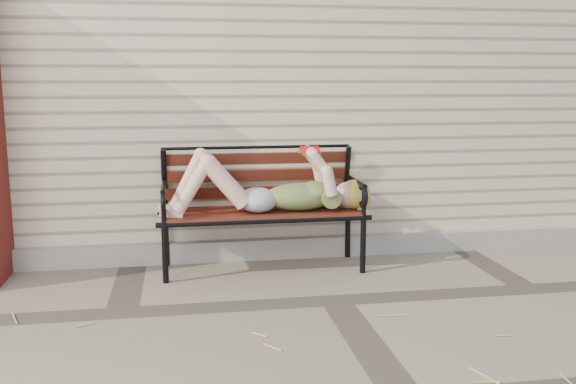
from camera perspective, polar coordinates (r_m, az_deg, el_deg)
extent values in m
plane|color=gray|center=(3.91, 4.25, -9.58)|extent=(80.00, 80.00, 0.00)
cube|color=beige|center=(6.64, -1.90, 11.67)|extent=(8.00, 4.00, 3.00)
cube|color=#AEA89E|center=(4.79, 1.49, -4.91)|extent=(8.00, 0.10, 0.15)
cylinder|color=black|center=(4.24, -10.88, -5.33)|extent=(0.04, 0.04, 0.40)
cylinder|color=black|center=(4.63, -10.78, -4.02)|extent=(0.04, 0.04, 0.40)
cylinder|color=black|center=(4.41, 6.69, -4.62)|extent=(0.04, 0.04, 0.40)
cylinder|color=black|center=(4.78, 5.34, -3.42)|extent=(0.04, 0.04, 0.40)
cube|color=maroon|center=(4.42, -2.28, -1.83)|extent=(1.36, 0.44, 0.03)
cylinder|color=black|center=(4.23, -1.93, -2.62)|extent=(1.43, 0.04, 0.04)
cylinder|color=black|center=(4.62, -2.60, -1.54)|extent=(1.43, 0.04, 0.04)
torus|color=black|center=(4.65, -2.80, 4.34)|extent=(0.25, 0.03, 0.25)
ellipsoid|color=#0A3C46|center=(4.41, 0.99, -0.42)|extent=(0.48, 0.28, 0.19)
ellipsoid|color=#0A3C46|center=(4.43, 2.36, 0.02)|extent=(0.23, 0.27, 0.14)
ellipsoid|color=#BABABF|center=(4.37, -2.71, -0.71)|extent=(0.27, 0.30, 0.17)
sphere|color=beige|center=(4.49, 5.38, -0.28)|extent=(0.20, 0.20, 0.20)
ellipsoid|color=gold|center=(4.50, 5.93, -0.21)|extent=(0.22, 0.23, 0.21)
cube|color=red|center=(4.38, 1.92, 4.00)|extent=(0.13, 0.02, 0.02)
cube|color=white|center=(4.34, 2.02, 3.63)|extent=(0.13, 0.08, 0.05)
cube|color=white|center=(4.41, 1.82, 3.74)|extent=(0.13, 0.08, 0.05)
cube|color=red|center=(4.34, 2.03, 3.67)|extent=(0.13, 0.08, 0.05)
cube|color=red|center=(4.42, 1.82, 3.79)|extent=(0.13, 0.08, 0.05)
cylinder|color=tan|center=(3.77, -17.93, -10.73)|extent=(0.04, 0.17, 0.01)
cylinder|color=tan|center=(3.34, 16.08, -13.40)|extent=(0.16, 0.04, 0.01)
cylinder|color=tan|center=(3.15, 16.82, -14.94)|extent=(0.10, 0.09, 0.01)
cylinder|color=tan|center=(3.55, -11.43, -11.75)|extent=(0.09, 0.05, 0.01)
cylinder|color=tan|center=(3.61, -6.89, -11.25)|extent=(0.06, 0.08, 0.01)
cylinder|color=tan|center=(3.02, -10.40, -15.75)|extent=(0.10, 0.12, 0.01)
cylinder|color=tan|center=(3.70, 4.15, -10.67)|extent=(0.16, 0.05, 0.01)
cylinder|color=tan|center=(3.34, 3.31, -13.03)|extent=(0.02, 0.10, 0.01)
cylinder|color=tan|center=(3.51, -6.18, -11.88)|extent=(0.03, 0.16, 0.01)
cylinder|color=tan|center=(3.60, 10.19, -11.39)|extent=(0.14, 0.09, 0.01)
cylinder|color=tan|center=(3.20, 4.30, -14.09)|extent=(0.08, 0.14, 0.01)
cylinder|color=tan|center=(3.25, 9.97, -13.82)|extent=(0.08, 0.14, 0.01)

